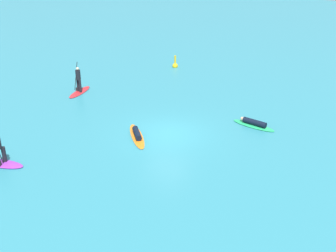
# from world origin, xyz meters

# --- Properties ---
(ground_plane) EXTENTS (120.00, 120.00, 0.00)m
(ground_plane) POSITION_xyz_m (0.00, 0.00, 0.00)
(ground_plane) COLOR teal
(ground_plane) RESTS_ON ground
(surfer_on_red_board) EXTENTS (1.07, 2.72, 2.25)m
(surfer_on_red_board) POSITION_xyz_m (-8.76, 3.32, 0.57)
(surfer_on_red_board) COLOR red
(surfer_on_red_board) RESTS_ON ground_plane
(surfer_on_purple_board) EXTENTS (2.53, 1.19, 2.26)m
(surfer_on_purple_board) POSITION_xyz_m (-5.85, -6.76, 0.43)
(surfer_on_purple_board) COLOR purple
(surfer_on_purple_board) RESTS_ON ground_plane
(surfer_on_orange_board) EXTENTS (2.56, 2.90, 0.41)m
(surfer_on_orange_board) POSITION_xyz_m (-1.41, -1.09, 0.14)
(surfer_on_orange_board) COLOR orange
(surfer_on_orange_board) RESTS_ON ground_plane
(surfer_on_green_board) EXTENTS (2.75, 1.28, 0.42)m
(surfer_on_green_board) POSITION_xyz_m (4.07, 3.22, 0.15)
(surfer_on_green_board) COLOR #23B266
(surfer_on_green_board) RESTS_ON ground_plane
(marker_buoy) EXTENTS (0.47, 0.47, 1.14)m
(marker_buoy) POSITION_xyz_m (-5.28, 12.02, 0.19)
(marker_buoy) COLOR yellow
(marker_buoy) RESTS_ON ground_plane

